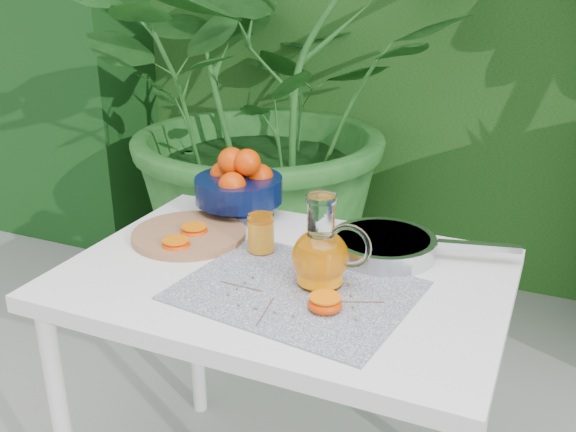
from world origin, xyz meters
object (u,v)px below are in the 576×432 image
at_px(fruit_bowl, 239,184).
at_px(juice_pitcher, 321,254).
at_px(cutting_board, 189,235).
at_px(saute_pan, 385,245).
at_px(white_table, 285,302).

height_order(fruit_bowl, juice_pitcher, juice_pitcher).
bearing_deg(fruit_bowl, cutting_board, -100.30).
relative_size(cutting_board, juice_pitcher, 1.41).
distance_m(cutting_board, saute_pan, 0.50).
relative_size(white_table, saute_pan, 2.12).
bearing_deg(white_table, fruit_bowl, 133.21).
xyz_separation_m(white_table, saute_pan, (0.19, 0.18, 0.11)).
bearing_deg(white_table, saute_pan, 44.16).
height_order(juice_pitcher, saute_pan, juice_pitcher).
relative_size(fruit_bowl, juice_pitcher, 1.38).
relative_size(cutting_board, fruit_bowl, 1.02).
bearing_deg(fruit_bowl, white_table, -46.79).
bearing_deg(cutting_board, white_table, -13.66).
relative_size(white_table, cutting_board, 3.41).
xyz_separation_m(white_table, cutting_board, (-0.30, 0.07, 0.09)).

